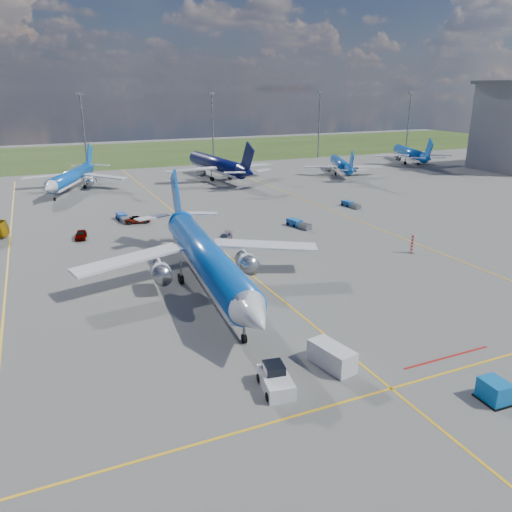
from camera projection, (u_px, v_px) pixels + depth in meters
name	position (u px, v px, depth m)	size (l,w,h in m)	color
ground	(283.00, 300.00, 58.79)	(400.00, 400.00, 0.00)	#565654
grass_strip	(104.00, 155.00, 188.75)	(400.00, 80.00, 0.01)	#2D4719
taxiway_lines	(208.00, 239.00, 82.85)	(60.25, 160.00, 0.02)	yellow
floodlight_masts	(151.00, 127.00, 153.94)	(202.20, 0.50, 22.70)	slate
warning_post	(412.00, 244.00, 75.24)	(0.50, 0.50, 3.00)	red
bg_jet_nnw	(73.00, 190.00, 122.33)	(27.54, 36.15, 9.47)	blue
bg_jet_n	(217.00, 179.00, 138.54)	(33.05, 43.38, 11.36)	#080D43
bg_jet_ne	(341.00, 174.00, 145.70)	(23.90, 31.37, 8.22)	blue
bg_jet_ene	(409.00, 163.00, 166.99)	(27.52, 36.12, 9.46)	blue
main_airliner	(208.00, 288.00, 62.28)	(34.04, 44.67, 11.70)	blue
pushback_tug	(275.00, 380.00, 41.23)	(2.92, 6.11, 2.03)	silver
uld_container	(494.00, 391.00, 39.58)	(1.78, 2.22, 1.78)	#0C64B3
service_van	(332.00, 356.00, 44.50)	(2.00, 4.55, 2.00)	silver
service_car_a	(81.00, 235.00, 82.71)	(1.68, 4.17, 1.42)	#999999
service_car_b	(138.00, 220.00, 92.45)	(2.14, 4.65, 1.29)	#999999
service_car_c	(225.00, 237.00, 81.59)	(1.70, 4.18, 1.21)	#999999
baggage_tug_w	(298.00, 224.00, 89.82)	(2.58, 5.61, 1.22)	#1C5CAA
baggage_tug_c	(123.00, 218.00, 94.10)	(1.81, 5.61, 1.24)	#184593
baggage_tug_e	(350.00, 205.00, 105.03)	(1.79, 5.07, 1.11)	#1B59A2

